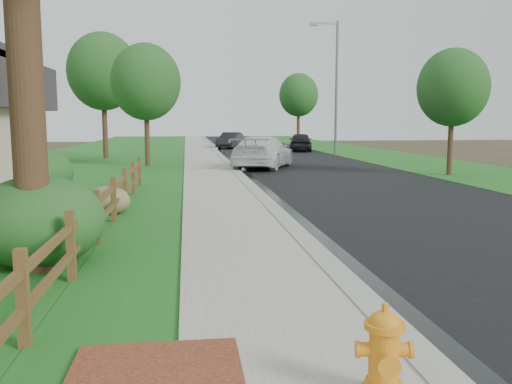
{
  "coord_description": "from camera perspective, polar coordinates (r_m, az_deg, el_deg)",
  "views": [
    {
      "loc": [
        -1.89,
        -5.3,
        2.4
      ],
      "look_at": [
        -0.54,
        5.16,
        1.02
      ],
      "focal_mm": 38.0,
      "sensor_mm": 36.0,
      "label": 1
    }
  ],
  "objects": [
    {
      "name": "lawn_near",
      "position": [
        40.83,
        -15.99,
        3.86
      ],
      "size": [
        9.0,
        90.0,
        0.04
      ],
      "primitive_type": "cube",
      "color": "#195A1E",
      "rests_on": "ground"
    },
    {
      "name": "tree_far_right",
      "position": [
        53.34,
        4.5,
        10.14
      ],
      "size": [
        3.79,
        3.79,
        6.98
      ],
      "color": "#3A2318",
      "rests_on": "ground"
    },
    {
      "name": "streetlight",
      "position": [
        39.22,
        8.23,
        11.61
      ],
      "size": [
        2.15,
        0.48,
        9.3
      ],
      "color": "slate",
      "rests_on": "ground"
    },
    {
      "name": "dark_car_mid",
      "position": [
        43.33,
        4.7,
        5.29
      ],
      "size": [
        2.52,
        4.57,
        1.47
      ],
      "primitive_type": "imported",
      "rotation": [
        0.0,
        0.0,
        2.95
      ],
      "color": "black",
      "rests_on": "road"
    },
    {
      "name": "shrub_d",
      "position": [
        17.35,
        -22.75,
        1.79
      ],
      "size": [
        2.66,
        2.66,
        1.71
      ],
      "primitive_type": "ellipsoid",
      "rotation": [
        0.0,
        0.0,
        0.06
      ],
      "color": "#1A4A1D",
      "rests_on": "ground"
    },
    {
      "name": "fire_hydrant",
      "position": [
        4.84,
        13.33,
        -16.27
      ],
      "size": [
        0.53,
        0.43,
        0.81
      ],
      "color": "orange",
      "rests_on": "sidewalk"
    },
    {
      "name": "dark_car_far",
      "position": [
        47.71,
        -2.69,
        5.46
      ],
      "size": [
        2.9,
        4.5,
        1.4
      ],
      "primitive_type": "imported",
      "rotation": [
        0.0,
        0.0,
        -0.36
      ],
      "color": "black",
      "rests_on": "road"
    },
    {
      "name": "ranch_fence",
      "position": [
        11.96,
        -15.51,
        -1.37
      ],
      "size": [
        0.12,
        16.92,
        1.1
      ],
      "color": "#52381B",
      "rests_on": "ground"
    },
    {
      "name": "white_suv",
      "position": [
        27.63,
        0.75,
        4.24
      ],
      "size": [
        4.19,
        6.06,
        1.63
      ],
      "primitive_type": "imported",
      "rotation": [
        0.0,
        0.0,
        2.76
      ],
      "color": "silver",
      "rests_on": "road"
    },
    {
      "name": "ground",
      "position": [
        6.12,
        11.69,
        -15.8
      ],
      "size": [
        120.0,
        120.0,
        0.0
      ],
      "primitive_type": "plane",
      "color": "#342A1C"
    },
    {
      "name": "tree_mid_left",
      "position": [
        36.15,
        -15.82,
        12.09
      ],
      "size": [
        4.44,
        4.44,
        7.93
      ],
      "color": "#3A2318",
      "rests_on": "ground"
    },
    {
      "name": "curb",
      "position": [
        40.43,
        -4.11,
        4.15
      ],
      "size": [
        0.4,
        90.0,
        0.12
      ],
      "primitive_type": "cube",
      "color": "#9B9A8D",
      "rests_on": "ground"
    },
    {
      "name": "road",
      "position": [
        40.89,
        1.79,
        4.13
      ],
      "size": [
        8.0,
        90.0,
        0.02
      ],
      "primitive_type": "cube",
      "color": "black",
      "rests_on": "ground"
    },
    {
      "name": "tree_near_right",
      "position": [
        25.37,
        20.02,
        10.27
      ],
      "size": [
        3.07,
        3.07,
        5.53
      ],
      "color": "#3A2318",
      "rests_on": "ground"
    },
    {
      "name": "tree_near_left",
      "position": [
        29.04,
        -11.54,
        11.26
      ],
      "size": [
        3.6,
        3.6,
        6.38
      ],
      "color": "#3A2318",
      "rests_on": "ground"
    },
    {
      "name": "wet_gutter",
      "position": [
        40.46,
        -3.61,
        4.1
      ],
      "size": [
        0.5,
        90.0,
        0.0
      ],
      "primitive_type": "cube",
      "color": "black",
      "rests_on": "road"
    },
    {
      "name": "shrub_b",
      "position": [
        9.66,
        -21.91,
        -2.87
      ],
      "size": [
        2.54,
        2.54,
        1.51
      ],
      "primitive_type": "ellipsoid",
      "rotation": [
        0.0,
        0.0,
        -0.19
      ],
      "color": "#1A4A1D",
      "rests_on": "ground"
    },
    {
      "name": "sidewalk",
      "position": [
        40.38,
        -5.96,
        4.11
      ],
      "size": [
        2.2,
        90.0,
        0.1
      ],
      "primitive_type": "cube",
      "color": "gray",
      "rests_on": "ground"
    },
    {
      "name": "boulder",
      "position": [
        14.32,
        -15.36,
        -0.9
      ],
      "size": [
        1.23,
        0.98,
        0.76
      ],
      "primitive_type": "ellipsoid",
      "rotation": [
        0.0,
        0.0,
        0.12
      ],
      "color": "brown",
      "rests_on": "ground"
    },
    {
      "name": "grass_strip",
      "position": [
        40.38,
        -8.66,
        4.04
      ],
      "size": [
        1.6,
        90.0,
        0.06
      ],
      "primitive_type": "cube",
      "color": "#195A1E",
      "rests_on": "ground"
    },
    {
      "name": "verge_far",
      "position": [
        42.53,
        11.03,
        4.14
      ],
      "size": [
        6.0,
        90.0,
        0.04
      ],
      "primitive_type": "cube",
      "color": "#195A1E",
      "rests_on": "ground"
    }
  ]
}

